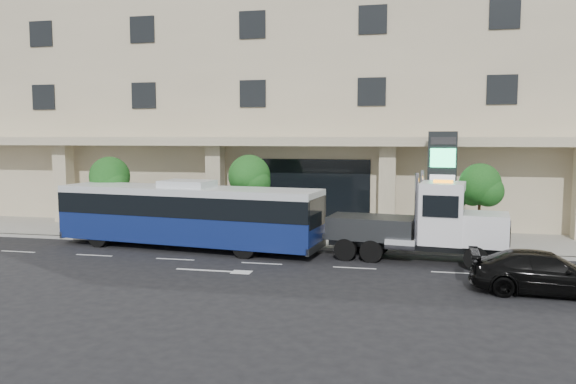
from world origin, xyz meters
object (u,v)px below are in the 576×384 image
black_sedan (545,273)px  city_bus (188,214)px  tow_truck (424,225)px  signage_pylon (442,186)px

black_sedan → city_bus: bearing=74.7°
black_sedan → tow_truck: bearing=45.5°
city_bus → black_sedan: 16.01m
signage_pylon → tow_truck: bearing=-96.5°
tow_truck → signage_pylon: (0.94, 3.97, 1.36)m
city_bus → tow_truck: (11.20, -0.58, -0.08)m
tow_truck → signage_pylon: 4.30m
tow_truck → signage_pylon: signage_pylon is taller
city_bus → signage_pylon: bearing=23.1°
black_sedan → signage_pylon: signage_pylon is taller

